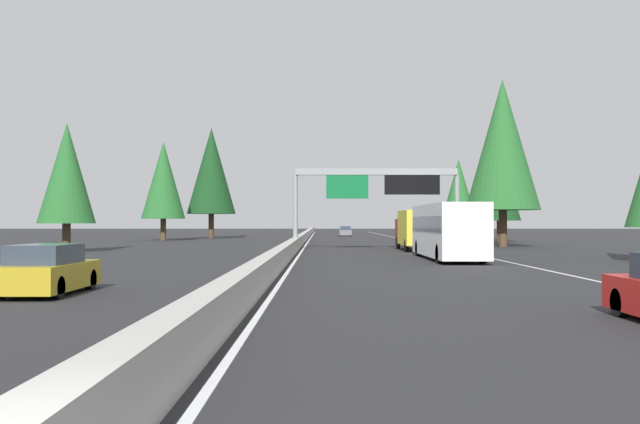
# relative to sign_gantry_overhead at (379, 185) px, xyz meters

# --- Properties ---
(ground_plane) EXTENTS (320.00, 320.00, 0.00)m
(ground_plane) POSITION_rel_sign_gantry_overhead_xyz_m (8.90, 6.04, -4.93)
(ground_plane) COLOR #262628
(median_barrier) EXTENTS (180.00, 0.56, 0.90)m
(median_barrier) POSITION_rel_sign_gantry_overhead_xyz_m (28.90, 6.34, -4.48)
(median_barrier) COLOR #ADAAA3
(median_barrier) RESTS_ON ground
(shoulder_stripe_right) EXTENTS (160.00, 0.16, 0.01)m
(shoulder_stripe_right) POSITION_rel_sign_gantry_overhead_xyz_m (18.90, -5.48, -4.92)
(shoulder_stripe_right) COLOR silver
(shoulder_stripe_right) RESTS_ON ground
(shoulder_stripe_median) EXTENTS (160.00, 0.16, 0.01)m
(shoulder_stripe_median) POSITION_rel_sign_gantry_overhead_xyz_m (18.90, 5.79, -4.92)
(shoulder_stripe_median) COLOR silver
(shoulder_stripe_median) RESTS_ON ground
(sign_gantry_overhead) EXTENTS (0.50, 12.68, 6.19)m
(sign_gantry_overhead) POSITION_rel_sign_gantry_overhead_xyz_m (0.00, 0.00, 0.00)
(sign_gantry_overhead) COLOR gray
(sign_gantry_overhead) RESTS_ON ground
(bus_mid_right) EXTENTS (11.50, 2.55, 3.10)m
(bus_mid_right) POSITION_rel_sign_gantry_overhead_xyz_m (-14.18, -2.76, -3.21)
(bus_mid_right) COLOR white
(bus_mid_right) RESTS_ON ground
(box_truck_distant_a) EXTENTS (8.50, 2.40, 2.95)m
(box_truck_distant_a) POSITION_rel_sign_gantry_overhead_xyz_m (-1.29, -2.72, -3.32)
(box_truck_distant_a) COLOR gold
(box_truck_distant_a) RESTS_ON ground
(sedan_far_left) EXTENTS (4.40, 1.80, 1.47)m
(sedan_far_left) POSITION_rel_sign_gantry_overhead_xyz_m (52.70, 0.83, -4.25)
(sedan_far_left) COLOR slate
(sedan_far_left) RESTS_ON ground
(oncoming_near) EXTENTS (4.40, 1.80, 1.47)m
(oncoming_near) POSITION_rel_sign_gantry_overhead_xyz_m (-33.88, 12.40, -4.25)
(oncoming_near) COLOR #AD931E
(oncoming_near) RESTS_ON ground
(conifer_right_mid) EXTENTS (6.26, 6.26, 14.22)m
(conifer_right_mid) POSITION_rel_sign_gantry_overhead_xyz_m (6.10, -10.98, 3.72)
(conifer_right_mid) COLOR #4C3823
(conifer_right_mid) RESTS_ON ground
(conifer_right_far) EXTENTS (4.51, 4.51, 10.25)m
(conifer_right_far) POSITION_rel_sign_gantry_overhead_xyz_m (22.73, -14.78, 1.30)
(conifer_right_far) COLOR #4C3823
(conifer_right_far) RESTS_ON ground
(conifer_right_distant) EXTENTS (4.98, 4.98, 11.32)m
(conifer_right_distant) POSITION_rel_sign_gantry_overhead_xyz_m (51.10, -15.77, 1.95)
(conifer_right_distant) COLOR #4C3823
(conifer_right_distant) RESTS_ON ground
(conifer_left_near) EXTENTS (4.03, 4.03, 9.16)m
(conifer_left_near) POSITION_rel_sign_gantry_overhead_xyz_m (-3.79, 22.45, 0.63)
(conifer_left_near) COLOR #4C3823
(conifer_left_near) RESTS_ON ground
(conifer_left_mid) EXTENTS (4.98, 4.98, 11.32)m
(conifer_left_mid) POSITION_rel_sign_gantry_overhead_xyz_m (27.88, 22.50, 1.95)
(conifer_left_mid) COLOR #4C3823
(conifer_left_mid) RESTS_ON ground
(conifer_left_far) EXTENTS (6.32, 6.32, 14.36)m
(conifer_left_far) POSITION_rel_sign_gantry_overhead_xyz_m (38.86, 18.68, 3.81)
(conifer_left_far) COLOR #4C3823
(conifer_left_far) RESTS_ON ground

